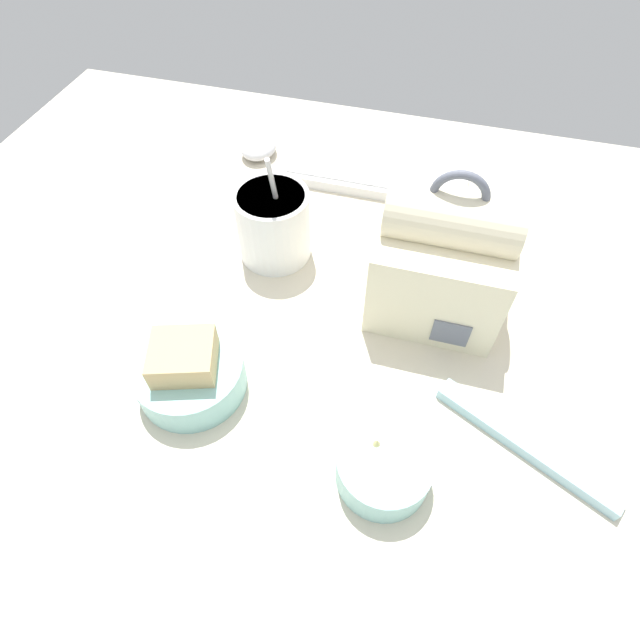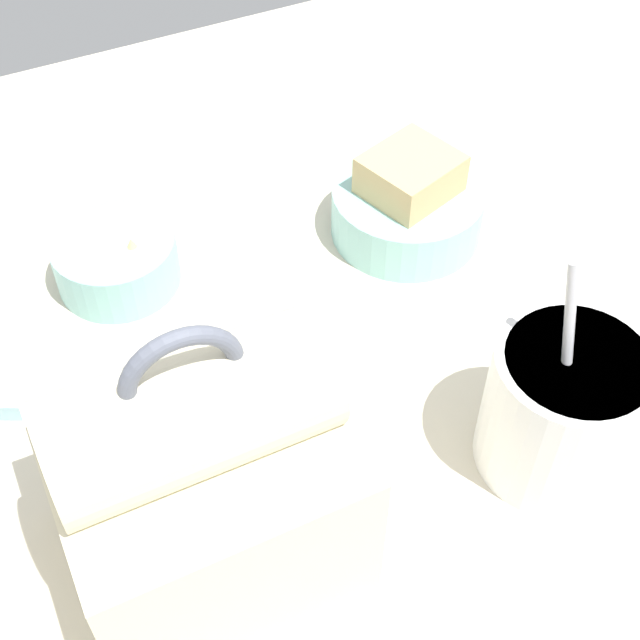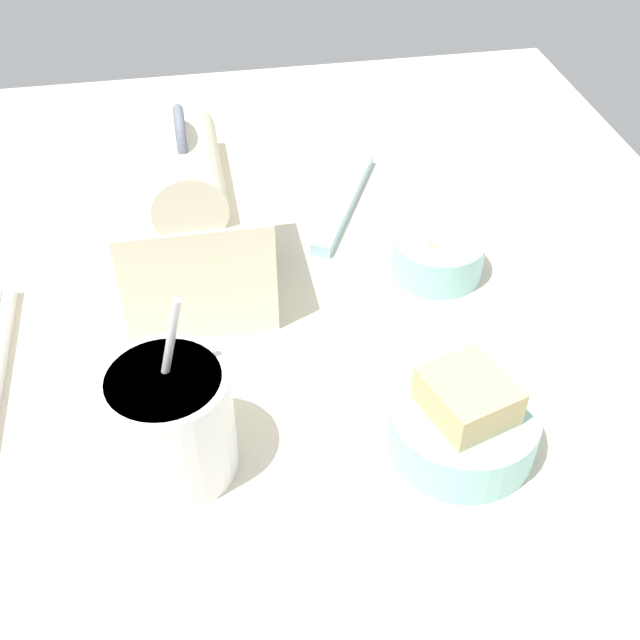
{
  "view_description": "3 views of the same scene",
  "coord_description": "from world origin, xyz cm",
  "px_view_note": "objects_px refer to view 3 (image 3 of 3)",
  "views": [
    {
      "loc": [
        11.12,
        -41.07,
        56.33
      ],
      "look_at": [
        0.96,
        -4.22,
        7.0
      ],
      "focal_mm": 28.0,
      "sensor_mm": 36.0,
      "label": 1
    },
    {
      "loc": [
        20.08,
        35.36,
        56.48
      ],
      "look_at": [
        0.96,
        -4.22,
        7.0
      ],
      "focal_mm": 50.0,
      "sensor_mm": 36.0,
      "label": 2
    },
    {
      "loc": [
        -56.44,
        6.23,
        58.53
      ],
      "look_at": [
        0.96,
        -4.22,
        7.0
      ],
      "focal_mm": 45.0,
      "sensor_mm": 36.0,
      "label": 3
    }
  ],
  "objects_px": {
    "lunch_bag": "(193,226)",
    "soup_cup": "(171,421)",
    "bento_bowl_sandwich": "(463,422)",
    "bento_bowl_snacks": "(437,255)",
    "chopstick_case": "(344,201)"
  },
  "relations": [
    {
      "from": "soup_cup",
      "to": "lunch_bag",
      "type": "bearing_deg",
      "value": -8.5
    },
    {
      "from": "bento_bowl_sandwich",
      "to": "bento_bowl_snacks",
      "type": "distance_m",
      "value": 0.25
    },
    {
      "from": "lunch_bag",
      "to": "soup_cup",
      "type": "xyz_separation_m",
      "value": [
        -0.24,
        0.04,
        -0.03
      ]
    },
    {
      "from": "soup_cup",
      "to": "bento_bowl_snacks",
      "type": "height_order",
      "value": "soup_cup"
    },
    {
      "from": "soup_cup",
      "to": "chopstick_case",
      "type": "height_order",
      "value": "soup_cup"
    },
    {
      "from": "bento_bowl_sandwich",
      "to": "chopstick_case",
      "type": "bearing_deg",
      "value": 3.55
    },
    {
      "from": "lunch_bag",
      "to": "bento_bowl_snacks",
      "type": "height_order",
      "value": "lunch_bag"
    },
    {
      "from": "bento_bowl_snacks",
      "to": "chopstick_case",
      "type": "xyz_separation_m",
      "value": [
        0.15,
        0.08,
        -0.02
      ]
    },
    {
      "from": "bento_bowl_snacks",
      "to": "chopstick_case",
      "type": "height_order",
      "value": "bento_bowl_snacks"
    },
    {
      "from": "bento_bowl_sandwich",
      "to": "bento_bowl_snacks",
      "type": "xyz_separation_m",
      "value": [
        0.25,
        -0.05,
        -0.01
      ]
    },
    {
      "from": "lunch_bag",
      "to": "bento_bowl_snacks",
      "type": "bearing_deg",
      "value": -94.03
    },
    {
      "from": "lunch_bag",
      "to": "soup_cup",
      "type": "height_order",
      "value": "lunch_bag"
    },
    {
      "from": "lunch_bag",
      "to": "soup_cup",
      "type": "relative_size",
      "value": 1.21
    },
    {
      "from": "soup_cup",
      "to": "bento_bowl_snacks",
      "type": "xyz_separation_m",
      "value": [
        0.22,
        -0.3,
        -0.03
      ]
    },
    {
      "from": "bento_bowl_sandwich",
      "to": "bento_bowl_snacks",
      "type": "height_order",
      "value": "bento_bowl_sandwich"
    }
  ]
}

